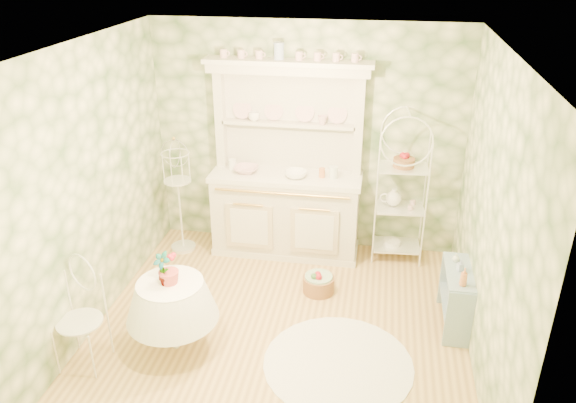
% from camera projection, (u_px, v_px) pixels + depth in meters
% --- Properties ---
extents(floor, '(3.60, 3.60, 0.00)m').
position_uv_depth(floor, '(279.00, 328.00, 5.52)').
color(floor, tan).
rests_on(floor, ground).
extents(ceiling, '(3.60, 3.60, 0.00)m').
position_uv_depth(ceiling, '(277.00, 49.00, 4.37)').
color(ceiling, white).
rests_on(ceiling, floor).
extents(wall_left, '(3.60, 3.60, 0.00)m').
position_uv_depth(wall_left, '(89.00, 191.00, 5.22)').
color(wall_left, beige).
rests_on(wall_left, floor).
extents(wall_right, '(3.60, 3.60, 0.00)m').
position_uv_depth(wall_right, '(491.00, 221.00, 4.67)').
color(wall_right, beige).
rests_on(wall_right, floor).
extents(wall_back, '(3.60, 3.60, 0.00)m').
position_uv_depth(wall_back, '(307.00, 139.00, 6.55)').
color(wall_back, beige).
rests_on(wall_back, floor).
extents(wall_front, '(3.60, 3.60, 0.00)m').
position_uv_depth(wall_front, '(223.00, 333.00, 3.34)').
color(wall_front, beige).
rests_on(wall_front, floor).
extents(kitchen_dresser, '(1.87, 0.61, 2.29)m').
position_uv_depth(kitchen_dresser, '(286.00, 163.00, 6.42)').
color(kitchen_dresser, silver).
rests_on(kitchen_dresser, floor).
extents(bakers_rack, '(0.63, 0.47, 1.92)m').
position_uv_depth(bakers_rack, '(402.00, 183.00, 6.37)').
color(bakers_rack, white).
rests_on(bakers_rack, floor).
extents(side_shelf, '(0.35, 0.75, 0.62)m').
position_uv_depth(side_shelf, '(456.00, 298.00, 5.46)').
color(side_shelf, '#8BA8BB').
rests_on(side_shelf, floor).
extents(round_table, '(0.94, 0.94, 0.80)m').
position_uv_depth(round_table, '(173.00, 312.00, 5.10)').
color(round_table, white).
rests_on(round_table, floor).
extents(cafe_chair, '(0.52, 0.52, 0.86)m').
position_uv_depth(cafe_chair, '(80.00, 324.00, 4.90)').
color(cafe_chair, white).
rests_on(cafe_chair, floor).
extents(birdcage_stand, '(0.35, 0.35, 1.35)m').
position_uv_depth(birdcage_stand, '(179.00, 199.00, 6.66)').
color(birdcage_stand, white).
rests_on(birdcage_stand, floor).
extents(floor_basket, '(0.40, 0.40, 0.20)m').
position_uv_depth(floor_basket, '(319.00, 283.00, 6.05)').
color(floor_basket, '#9A683E').
rests_on(floor_basket, floor).
extents(lace_rug, '(1.61, 1.61, 0.01)m').
position_uv_depth(lace_rug, '(338.00, 363.00, 5.06)').
color(lace_rug, white).
rests_on(lace_rug, floor).
extents(bowl_floral, '(0.29, 0.29, 0.07)m').
position_uv_depth(bowl_floral, '(246.00, 172.00, 6.53)').
color(bowl_floral, white).
rests_on(bowl_floral, kitchen_dresser).
extents(bowl_white, '(0.32, 0.32, 0.08)m').
position_uv_depth(bowl_white, '(296.00, 177.00, 6.39)').
color(bowl_white, white).
rests_on(bowl_white, kitchen_dresser).
extents(cup_left, '(0.17, 0.17, 0.10)m').
position_uv_depth(cup_left, '(254.00, 118.00, 6.42)').
color(cup_left, white).
rests_on(cup_left, kitchen_dresser).
extents(cup_right, '(0.12, 0.12, 0.10)m').
position_uv_depth(cup_right, '(322.00, 122.00, 6.30)').
color(cup_right, white).
rests_on(cup_right, kitchen_dresser).
extents(potted_geranium, '(0.20, 0.17, 0.32)m').
position_uv_depth(potted_geranium, '(163.00, 272.00, 4.88)').
color(potted_geranium, '#3F7238').
rests_on(potted_geranium, round_table).
extents(bottle_amber, '(0.08, 0.08, 0.18)m').
position_uv_depth(bottle_amber, '(463.00, 279.00, 5.08)').
color(bottle_amber, '#CC7843').
rests_on(bottle_amber, side_shelf).
extents(bottle_blue, '(0.07, 0.07, 0.12)m').
position_uv_depth(bottle_blue, '(460.00, 267.00, 5.32)').
color(bottle_blue, '#98A9D2').
rests_on(bottle_blue, side_shelf).
extents(bottle_glass, '(0.08, 0.08, 0.09)m').
position_uv_depth(bottle_glass, '(456.00, 259.00, 5.47)').
color(bottle_glass, silver).
rests_on(bottle_glass, side_shelf).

